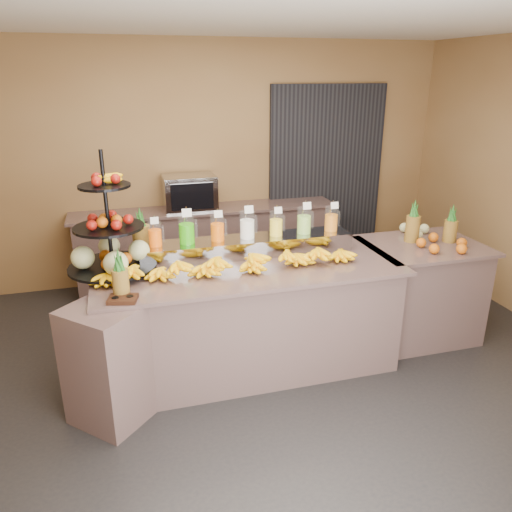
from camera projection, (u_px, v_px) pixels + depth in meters
name	position (u px, v px, depth m)	size (l,w,h in m)	color
ground	(259.00, 383.00, 4.14)	(6.00, 6.00, 0.00)	black
room_envelope	(255.00, 141.00, 4.25)	(6.04, 5.02, 2.82)	brown
buffet_counter	(237.00, 321.00, 4.18)	(2.75, 1.25, 0.93)	gray
right_counter	(418.00, 290.00, 4.77)	(1.08, 0.88, 0.93)	gray
back_ledge	(207.00, 245.00, 6.01)	(3.10, 0.55, 0.93)	gray
pitcher_tray	(247.00, 246.00, 4.33)	(1.85, 0.30, 0.15)	gray
juice_pitcher_orange_a	(155.00, 236.00, 4.07)	(0.11, 0.12, 0.27)	silver
juice_pitcher_green	(187.00, 231.00, 4.13)	(0.13, 0.14, 0.32)	silver
juice_pitcher_orange_b	(217.00, 230.00, 4.20)	(0.12, 0.12, 0.29)	silver
juice_pitcher_milk	(247.00, 226.00, 4.27)	(0.13, 0.13, 0.31)	silver
juice_pitcher_lemon	(276.00, 225.00, 4.34)	(0.12, 0.12, 0.28)	silver
juice_pitcher_lime	(304.00, 222.00, 4.40)	(0.13, 0.13, 0.31)	silver
juice_pitcher_orange_c	(331.00, 220.00, 4.47)	(0.12, 0.12, 0.29)	silver
banana_heap	(232.00, 261.00, 3.97)	(2.15, 0.19, 0.18)	yellow
fruit_stand	(117.00, 243.00, 3.88)	(0.83, 0.83, 0.97)	black
condiment_caddy	(123.00, 299.00, 3.46)	(0.20, 0.15, 0.03)	black
pineapple_left_a	(120.00, 279.00, 3.50)	(0.12, 0.12, 0.36)	brown
pineapple_left_b	(142.00, 239.00, 4.23)	(0.15, 0.15, 0.44)	brown
right_fruit_pile	(435.00, 237.00, 4.56)	(0.47, 0.45, 0.25)	brown
oven_warmer	(189.00, 192.00, 5.73)	(0.59, 0.42, 0.40)	gray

